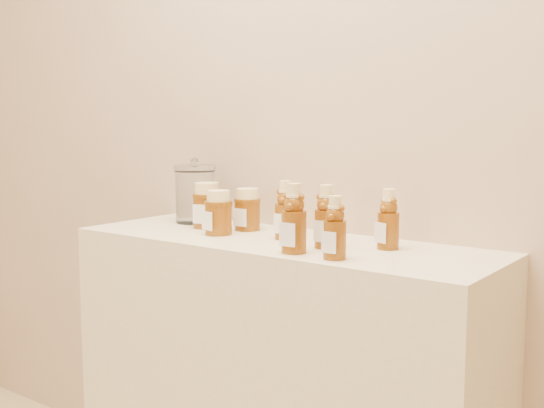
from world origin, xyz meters
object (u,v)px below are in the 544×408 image
Objects in this scene: bear_bottle_back_left at (285,206)px; bear_bottle_front_left at (294,214)px; honey_jar_left at (207,205)px; display_table at (279,399)px; glass_canister at (195,191)px.

bear_bottle_front_left is (0.13, -0.15, 0.01)m from bear_bottle_back_left.
honey_jar_left is (-0.30, 0.02, -0.02)m from bear_bottle_back_left.
bear_bottle_back_left is at bearing -20.66° from honey_jar_left.
honey_jar_left is (-0.43, 0.17, -0.03)m from bear_bottle_front_left.
bear_bottle_front_left reaches higher than display_table.
bear_bottle_back_left is 0.41m from glass_canister.
honey_jar_left is at bearing 165.98° from bear_bottle_back_left.
glass_canister is at bearing 153.04° from bear_bottle_front_left.
bear_bottle_back_left is 0.31m from honey_jar_left.
bear_bottle_front_left is at bearing -58.59° from bear_bottle_back_left.
display_table is at bearing 132.62° from bear_bottle_front_left.
glass_canister is at bearing 159.06° from bear_bottle_back_left.
bear_bottle_back_left reaches higher than honey_jar_left.
glass_canister is at bearing 133.93° from honey_jar_left.
bear_bottle_front_left is 1.41× the size of honey_jar_left.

